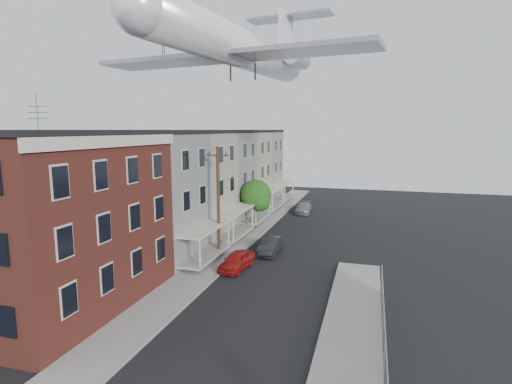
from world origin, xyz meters
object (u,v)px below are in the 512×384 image
utility_pole (218,201)px  car_near (237,261)px  car_mid (270,246)px  car_far (304,208)px  street_tree (257,196)px  airplane (241,48)px

utility_pole → car_near: utility_pole is taller
utility_pole → car_mid: 5.91m
utility_pole → car_near: size_ratio=2.29×
car_near → car_mid: size_ratio=0.96×
car_far → car_mid: bearing=-93.1°
utility_pole → car_far: (3.68, 19.31, -4.05)m
car_near → car_far: size_ratio=0.91×
utility_pole → car_far: bearing=79.2°
utility_pole → street_tree: size_ratio=1.73×
car_mid → car_far: size_ratio=0.94×
car_mid → airplane: airplane is taller
street_tree → car_far: bearing=70.4°
car_far → utility_pole: bearing=-104.3°
car_near → car_far: 21.75m
car_far → airplane: (-2.91, -15.76, 16.39)m
utility_pole → car_near: (2.35, -2.39, -4.00)m
utility_pole → car_mid: bearing=29.0°
car_mid → airplane: size_ratio=0.15×
street_tree → car_near: (2.03, -12.32, -2.78)m
car_near → airplane: 17.47m
street_tree → car_near: 12.79m
utility_pole → airplane: bearing=77.8°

